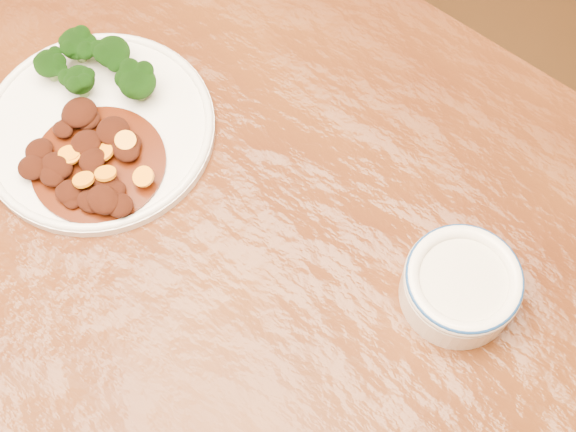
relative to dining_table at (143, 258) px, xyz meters
The scene contains 6 objects.
ground 0.67m from the dining_table, behind, with size 4.00×4.00×0.00m, color #492D12.
dining_table is the anchor object (origin of this frame).
dinner_plate 0.15m from the dining_table, 149.60° to the left, with size 0.26×0.26×0.02m.
broccoli_florets 0.22m from the dining_table, 143.04° to the left, with size 0.13×0.09×0.05m.
mince_stew 0.13m from the dining_table, 161.13° to the left, with size 0.15×0.15×0.03m.
dip_bowl 0.36m from the dining_table, 25.94° to the left, with size 0.12×0.12×0.05m.
Camera 1 is at (0.36, -0.18, 1.51)m, focal length 50.00 mm.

